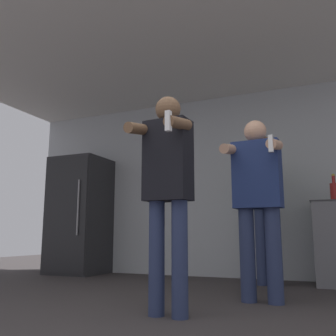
{
  "coord_description": "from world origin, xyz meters",
  "views": [
    {
      "loc": [
        0.96,
        -1.99,
        0.56
      ],
      "look_at": [
        -0.11,
        0.52,
        1.05
      ],
      "focal_mm": 40.0,
      "sensor_mm": 36.0,
      "label": 1
    }
  ],
  "objects_px": {
    "person_woman_foreground": "(167,181)",
    "person_spectator_back": "(266,195)",
    "refrigerator": "(80,215)",
    "bottle_brown_liquor": "(334,191)",
    "person_man_side": "(258,193)"
  },
  "relations": [
    {
      "from": "person_woman_foreground",
      "to": "person_man_side",
      "type": "relative_size",
      "value": 1.01
    },
    {
      "from": "person_man_side",
      "to": "bottle_brown_liquor",
      "type": "bearing_deg",
      "value": 65.03
    },
    {
      "from": "refrigerator",
      "to": "person_spectator_back",
      "type": "bearing_deg",
      "value": -5.23
    },
    {
      "from": "person_man_side",
      "to": "refrigerator",
      "type": "bearing_deg",
      "value": 154.22
    },
    {
      "from": "person_woman_foreground",
      "to": "refrigerator",
      "type": "bearing_deg",
      "value": 137.26
    },
    {
      "from": "person_spectator_back",
      "to": "person_woman_foreground",
      "type": "bearing_deg",
      "value": -101.91
    },
    {
      "from": "refrigerator",
      "to": "person_woman_foreground",
      "type": "bearing_deg",
      "value": -42.74
    },
    {
      "from": "bottle_brown_liquor",
      "to": "person_spectator_back",
      "type": "relative_size",
      "value": 0.18
    },
    {
      "from": "person_woman_foreground",
      "to": "person_man_side",
      "type": "bearing_deg",
      "value": 57.67
    },
    {
      "from": "person_woman_foreground",
      "to": "person_spectator_back",
      "type": "bearing_deg",
      "value": 78.09
    },
    {
      "from": "refrigerator",
      "to": "bottle_brown_liquor",
      "type": "height_order",
      "value": "refrigerator"
    },
    {
      "from": "person_man_side",
      "to": "person_spectator_back",
      "type": "bearing_deg",
      "value": 94.95
    },
    {
      "from": "person_man_side",
      "to": "person_spectator_back",
      "type": "xyz_separation_m",
      "value": [
        -0.1,
        1.15,
        0.1
      ]
    },
    {
      "from": "person_woman_foreground",
      "to": "person_spectator_back",
      "type": "relative_size",
      "value": 0.93
    },
    {
      "from": "person_man_side",
      "to": "person_woman_foreground",
      "type": "bearing_deg",
      "value": -122.33
    }
  ]
}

